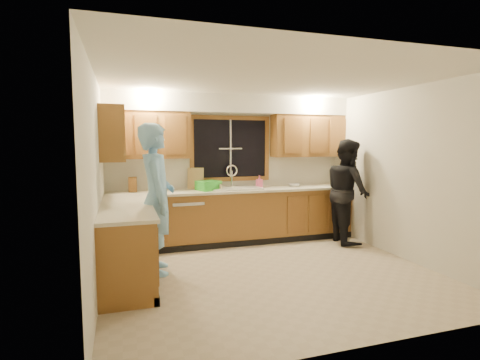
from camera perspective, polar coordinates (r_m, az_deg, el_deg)
name	(u,v)px	position (r m, az deg, el deg)	size (l,w,h in m)	color
floor	(271,273)	(5.08, 4.70, -13.91)	(4.20, 4.20, 0.00)	#B9A68E
ceiling	(272,79)	(4.85, 4.95, 15.13)	(4.20, 4.20, 0.00)	silver
wall_back	(230,168)	(6.60, -1.49, 1.76)	(4.20, 4.20, 0.00)	beige
wall_left	(97,184)	(4.45, -21.02, -0.52)	(3.80, 3.80, 0.00)	beige
wall_right	(406,174)	(5.93, 23.92, 0.83)	(3.80, 3.80, 0.00)	beige
base_cabinets_back	(235,217)	(6.42, -0.72, -5.64)	(4.20, 0.60, 0.88)	#8F5E29
base_cabinets_left	(126,244)	(4.94, -16.92, -9.38)	(0.60, 1.90, 0.88)	#8F5E29
countertop_back	(236,190)	(6.33, -0.69, -1.58)	(4.20, 0.63, 0.04)	beige
countertop_left	(127,208)	(4.84, -16.90, -4.10)	(0.63, 1.90, 0.04)	beige
upper_cabinets_left	(147,135)	(6.17, -13.97, 6.67)	(1.35, 0.33, 0.75)	#8F5E29
upper_cabinets_right	(308,136)	(6.97, 10.30, 6.62)	(1.35, 0.33, 0.75)	#8F5E29
upper_cabinets_return	(113,134)	(5.54, -18.85, 6.66)	(0.33, 0.90, 0.75)	#8F5E29
soffit	(233,104)	(6.45, -1.07, 11.46)	(4.20, 0.35, 0.30)	white
window_frame	(230,149)	(6.57, -1.47, 4.80)	(1.44, 0.03, 1.14)	black
sink	(235,192)	(6.35, -0.74, -1.88)	(0.86, 0.52, 0.57)	silver
dishwasher	(186,222)	(6.23, -8.24, -6.34)	(0.60, 0.56, 0.82)	white
stove	(127,257)	(4.39, -16.81, -11.16)	(0.58, 0.75, 0.90)	white
man	(157,199)	(5.00, -12.59, -2.79)	(0.71, 0.47, 1.95)	#7AB5E7
woman	(348,191)	(6.63, 16.08, -1.62)	(0.86, 0.67, 1.77)	black
knife_block	(133,184)	(6.22, -16.04, -0.65)	(0.13, 0.11, 0.24)	brown
cutting_board	(196,178)	(6.38, -6.77, 0.25)	(0.27, 0.02, 0.36)	tan
dish_crate	(208,186)	(6.20, -4.86, -0.84)	(0.34, 0.31, 0.16)	green
soap_bottle	(259,181)	(6.58, 2.96, -0.21)	(0.10, 0.10, 0.21)	#F95F93
bowl	(294,185)	(6.77, 8.23, -0.78)	(0.21, 0.21, 0.05)	silver
can_left	(215,187)	(6.17, -3.82, -1.05)	(0.06, 0.06, 0.12)	beige
can_right	(221,187)	(6.14, -2.97, -1.11)	(0.06, 0.06, 0.11)	beige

